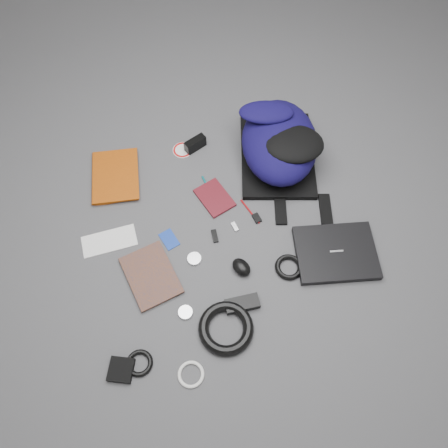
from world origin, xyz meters
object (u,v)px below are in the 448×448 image
object	(u,v)px
power_brick	(242,304)
comic_book	(130,285)
laptop	(336,253)
compact_camera	(195,144)
textbook_red	(92,179)
pouch	(121,370)
backpack	(279,142)
mouse	(241,267)
dvd_case	(215,198)

from	to	relation	value
power_brick	comic_book	bearing A→B (deg)	157.13
laptop	compact_camera	size ratio (longest dim) A/B	3.13
textbook_red	compact_camera	xyz separation A→B (m)	(0.48, 0.03, 0.01)
laptop	power_brick	xyz separation A→B (m)	(-0.42, -0.08, 0.00)
comic_book	pouch	world-z (taller)	pouch
backpack	laptop	xyz separation A→B (m)	(0.04, -0.52, -0.09)
textbook_red	power_brick	bearing A→B (deg)	-48.73
mouse	dvd_case	bearing A→B (deg)	68.15
backpack	mouse	bearing A→B (deg)	-107.31
backpack	pouch	size ratio (longest dim) A/B	5.98
dvd_case	mouse	distance (m)	0.34
compact_camera	power_brick	size ratio (longest dim) A/B	0.78
textbook_red	mouse	xyz separation A→B (m)	(0.47, -0.60, 0.01)
comic_book	backpack	bearing A→B (deg)	18.58
backpack	power_brick	world-z (taller)	backpack
comic_book	mouse	bearing A→B (deg)	-17.96
backpack	comic_book	distance (m)	0.86
dvd_case	pouch	size ratio (longest dim) A/B	1.94
comic_book	dvd_case	xyz separation A→B (m)	(0.43, 0.27, -0.00)
backpack	dvd_case	bearing A→B (deg)	-141.33
mouse	power_brick	xyz separation A→B (m)	(-0.05, -0.14, -0.01)
pouch	textbook_red	bearing A→B (deg)	86.49
dvd_case	power_brick	distance (m)	0.48
laptop	backpack	bearing A→B (deg)	108.55
textbook_red	dvd_case	xyz separation A→B (m)	(0.47, -0.26, -0.01)
dvd_case	pouch	world-z (taller)	pouch
compact_camera	mouse	distance (m)	0.62
mouse	pouch	bearing A→B (deg)	-178.41
mouse	compact_camera	bearing A→B (deg)	68.14
textbook_red	power_brick	xyz separation A→B (m)	(0.43, -0.73, 0.00)
textbook_red	dvd_case	size ratio (longest dim) A/B	1.66
comic_book	mouse	distance (m)	0.43
compact_camera	power_brick	bearing A→B (deg)	-113.08
power_brick	pouch	xyz separation A→B (m)	(-0.48, -0.09, -0.00)
power_brick	pouch	distance (m)	0.49
dvd_case	compact_camera	world-z (taller)	compact_camera
laptop	mouse	distance (m)	0.38
dvd_case	compact_camera	xyz separation A→B (m)	(0.00, 0.28, 0.02)
dvd_case	textbook_red	bearing A→B (deg)	136.38
textbook_red	laptop	bearing A→B (deg)	-26.67
dvd_case	pouch	bearing A→B (deg)	-148.14
power_brick	pouch	bearing A→B (deg)	-164.07
textbook_red	power_brick	world-z (taller)	power_brick
dvd_case	mouse	xyz separation A→B (m)	(-0.00, -0.34, 0.02)
dvd_case	power_brick	world-z (taller)	power_brick
laptop	textbook_red	world-z (taller)	laptop
comic_book	textbook_red	bearing A→B (deg)	86.27
laptop	textbook_red	bearing A→B (deg)	156.49
textbook_red	mouse	bearing A→B (deg)	-40.54
textbook_red	dvd_case	distance (m)	0.54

